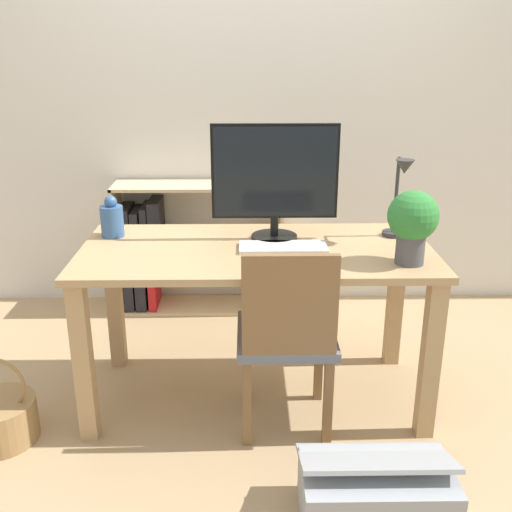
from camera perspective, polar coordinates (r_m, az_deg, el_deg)
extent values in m
plane|color=tan|center=(2.86, 0.03, -13.06)|extent=(10.00, 10.00, 0.00)
cube|color=silver|center=(3.57, -0.28, 15.76)|extent=(8.00, 0.05, 2.60)
cube|color=tan|center=(2.54, 0.04, 0.45)|extent=(1.50, 0.71, 0.03)
cube|color=tan|center=(2.51, -16.12, -9.77)|extent=(0.07, 0.07, 0.69)
cube|color=tan|center=(2.53, 16.27, -9.51)|extent=(0.07, 0.07, 0.69)
cube|color=tan|center=(3.03, -13.32, -4.20)|extent=(0.07, 0.07, 0.69)
cube|color=tan|center=(3.05, 13.11, -4.04)|extent=(0.07, 0.07, 0.69)
cylinder|color=black|center=(2.66, 1.75, 1.84)|extent=(0.20, 0.20, 0.02)
cylinder|color=black|center=(2.64, 1.76, 2.95)|extent=(0.04, 0.04, 0.09)
cube|color=black|center=(2.59, 1.81, 8.04)|extent=(0.55, 0.02, 0.41)
cube|color=black|center=(2.59, 1.82, 8.01)|extent=(0.52, 0.03, 0.38)
cube|color=silver|center=(2.53, 2.59, 0.83)|extent=(0.37, 0.15, 0.02)
cylinder|color=#33598C|center=(2.75, -13.54, 3.22)|extent=(0.10, 0.10, 0.14)
sphere|color=#33598C|center=(2.73, -13.69, 5.04)|extent=(0.06, 0.06, 0.06)
cylinder|color=#2D2D33|center=(2.77, 12.93, 2.11)|extent=(0.10, 0.10, 0.02)
cylinder|color=#2D2D33|center=(2.72, 13.21, 5.65)|extent=(0.02, 0.02, 0.33)
cylinder|color=#2D2D33|center=(2.64, 13.75, 8.90)|extent=(0.01, 0.10, 0.01)
cone|color=#2D2D33|center=(2.60, 13.98, 8.25)|extent=(0.08, 0.08, 0.06)
cylinder|color=#4C4C51|center=(2.42, 14.46, 0.61)|extent=(0.11, 0.11, 0.12)
sphere|color=#2D7A33|center=(2.38, 14.74, 3.72)|extent=(0.20, 0.20, 0.20)
cube|color=slate|center=(2.49, 2.86, -7.56)|extent=(0.40, 0.40, 0.04)
cube|color=brown|center=(2.23, 3.25, -4.72)|extent=(0.36, 0.03, 0.40)
cube|color=brown|center=(2.45, -0.87, -13.77)|extent=(0.04, 0.04, 0.39)
cube|color=brown|center=(2.48, 6.87, -13.61)|extent=(0.04, 0.04, 0.39)
cube|color=brown|center=(2.73, -0.88, -10.01)|extent=(0.04, 0.04, 0.39)
cube|color=brown|center=(2.75, 5.99, -9.91)|extent=(0.04, 0.04, 0.39)
cube|color=#D8BC8C|center=(3.66, -12.87, 0.76)|extent=(0.02, 0.28, 0.78)
cube|color=#D8BC8C|center=(3.59, 2.35, 0.86)|extent=(0.02, 0.28, 0.78)
cube|color=#D8BC8C|center=(3.73, -5.16, -4.70)|extent=(0.98, 0.28, 0.02)
cube|color=#D8BC8C|center=(3.49, -5.54, 6.71)|extent=(0.98, 0.28, 0.02)
cube|color=#D8BC8C|center=(3.59, -5.34, 0.81)|extent=(0.94, 0.28, 0.02)
cube|color=black|center=(3.74, -11.79, -3.08)|extent=(0.06, 0.24, 0.21)
cube|color=black|center=(3.71, -10.71, -2.49)|extent=(0.06, 0.24, 0.29)
cube|color=red|center=(3.72, -9.65, -3.00)|extent=(0.04, 0.24, 0.22)
cube|color=black|center=(3.61, -12.21, 2.76)|extent=(0.07, 0.24, 0.25)
cube|color=black|center=(3.60, -11.22, 2.63)|extent=(0.05, 0.24, 0.23)
cube|color=black|center=(3.59, -10.39, 2.84)|extent=(0.04, 0.24, 0.25)
cube|color=black|center=(3.57, -9.47, 3.10)|extent=(0.07, 0.24, 0.29)
cube|color=#999EA3|center=(2.20, 11.34, -21.65)|extent=(0.50, 0.28, 0.22)
cube|color=#999EA3|center=(2.16, 11.25, -18.33)|extent=(0.51, 0.27, 0.11)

